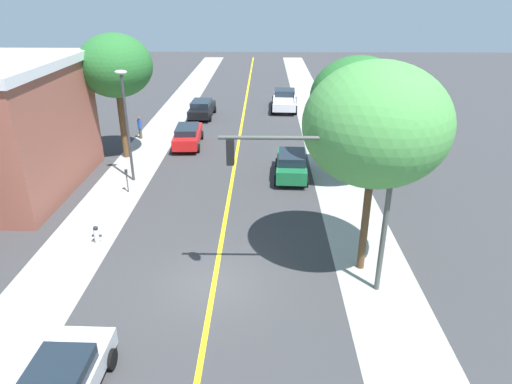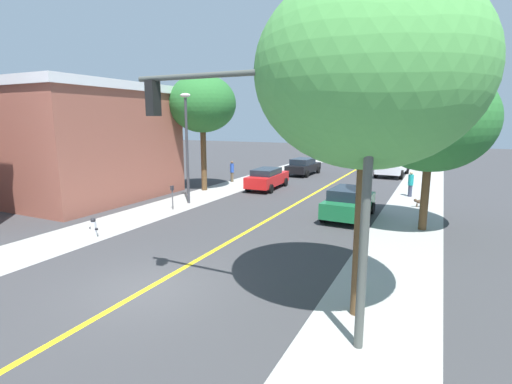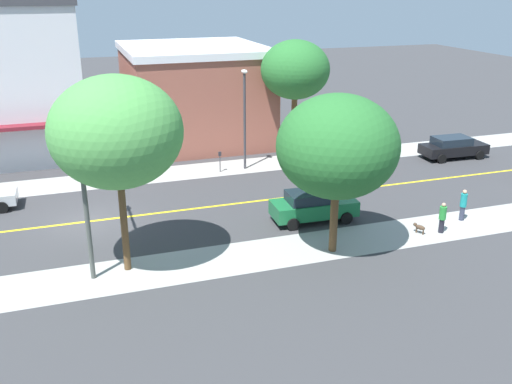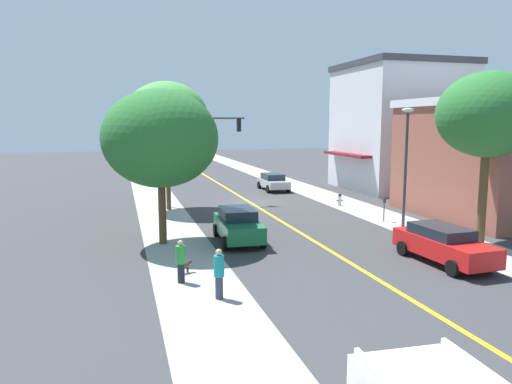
{
  "view_description": "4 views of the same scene",
  "coord_description": "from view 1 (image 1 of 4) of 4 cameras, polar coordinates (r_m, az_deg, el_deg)",
  "views": [
    {
      "loc": [
        1.94,
        -14.7,
        10.66
      ],
      "look_at": [
        1.53,
        6.47,
        1.05
      ],
      "focal_mm": 31.73,
      "sensor_mm": 36.0,
      "label": 1
    },
    {
      "loc": [
        7.66,
        -8.16,
        5.03
      ],
      "look_at": [
        0.62,
        6.28,
        1.96
      ],
      "focal_mm": 26.62,
      "sensor_mm": 36.0,
      "label": 2
    },
    {
      "loc": [
        29.0,
        -0.58,
        11.82
      ],
      "look_at": [
        2.6,
        8.31,
        1.57
      ],
      "focal_mm": 40.48,
      "sensor_mm": 36.0,
      "label": 3
    },
    {
      "loc": [
        9.0,
        33.55,
        5.73
      ],
      "look_at": [
        1.64,
        7.35,
        1.85
      ],
      "focal_mm": 34.03,
      "sensor_mm": 36.0,
      "label": 4
    }
  ],
  "objects": [
    {
      "name": "ground_plane",
      "position": [
        18.26,
        -5.31,
        -11.43
      ],
      "size": [
        140.0,
        140.0,
        0.0
      ],
      "primitive_type": "plane",
      "color": "#38383A"
    },
    {
      "name": "street_tree_right_corner",
      "position": [
        17.1,
        14.9,
        8.18
      ],
      "size": [
        5.37,
        5.37,
        8.41
      ],
      "color": "brown",
      "rests_on": "ground"
    },
    {
      "name": "pedestrian_green_shirt",
      "position": [
        33.14,
        9.97,
        6.78
      ],
      "size": [
        0.34,
        0.34,
        1.58
      ],
      "rotation": [
        0.0,
        0.0,
        3.01
      ],
      "color": "black",
      "rests_on": "ground"
    },
    {
      "name": "sidewalk_left",
      "position": [
        20.02,
        -24.46,
        -10.25
      ],
      "size": [
        3.13,
        126.0,
        0.01
      ],
      "primitive_type": "cube",
      "color": "#9E9E99",
      "rests_on": "ground"
    },
    {
      "name": "fire_hydrant",
      "position": [
        21.82,
        -19.46,
        -5.09
      ],
      "size": [
        0.44,
        0.24,
        0.86
      ],
      "color": "silver",
      "rests_on": "ground"
    },
    {
      "name": "red_sedan_left_curb",
      "position": [
        33.63,
        -8.6,
        7.1
      ],
      "size": [
        2.11,
        4.79,
        1.52
      ],
      "rotation": [
        0.0,
        0.0,
        1.62
      ],
      "color": "red",
      "rests_on": "ground"
    },
    {
      "name": "black_sedan_left_curb",
      "position": [
        41.34,
        -6.84,
        10.44
      ],
      "size": [
        2.18,
        4.69,
        1.52
      ],
      "rotation": [
        0.0,
        0.0,
        1.54
      ],
      "color": "black",
      "rests_on": "ground"
    },
    {
      "name": "street_tree_left_far",
      "position": [
        31.07,
        -17.31,
        14.91
      ],
      "size": [
        4.7,
        4.7,
        8.12
      ],
      "color": "brown",
      "rests_on": "ground"
    },
    {
      "name": "parking_meter",
      "position": [
        26.47,
        -15.99,
        1.79
      ],
      "size": [
        0.12,
        0.18,
        1.37
      ],
      "color": "#4C4C51",
      "rests_on": "ground"
    },
    {
      "name": "street_tree_left_near",
      "position": [
        26.37,
        12.76,
        11.45
      ],
      "size": [
        5.4,
        5.4,
        7.32
      ],
      "color": "brown",
      "rests_on": "ground"
    },
    {
      "name": "pedestrian_blue_shirt",
      "position": [
        36.04,
        -14.43,
        7.96
      ],
      "size": [
        0.31,
        0.31,
        1.72
      ],
      "rotation": [
        0.0,
        0.0,
        6.0
      ],
      "color": "brown",
      "rests_on": "ground"
    },
    {
      "name": "road_centerline_stripe",
      "position": [
        18.26,
        -5.31,
        -11.43
      ],
      "size": [
        0.2,
        126.0,
        0.0
      ],
      "primitive_type": "cube",
      "color": "yellow",
      "rests_on": "ground"
    },
    {
      "name": "pedestrian_teal_shirt",
      "position": [
        34.86,
        7.87,
        7.9
      ],
      "size": [
        0.34,
        0.34,
        1.68
      ],
      "rotation": [
        0.0,
        0.0,
        1.0
      ],
      "color": "#33384C",
      "rests_on": "ground"
    },
    {
      "name": "street_lamp",
      "position": [
        27.15,
        -16.08,
        9.34
      ],
      "size": [
        0.7,
        0.36,
        6.54
      ],
      "color": "#38383D",
      "rests_on": "ground"
    },
    {
      "name": "small_dog",
      "position": [
        32.23,
        9.71,
        5.35
      ],
      "size": [
        0.65,
        0.45,
        0.5
      ],
      "rotation": [
        0.0,
        0.0,
        3.6
      ],
      "color": "#4C3828",
      "rests_on": "ground"
    },
    {
      "name": "traffic_light_mast",
      "position": [
        15.99,
        10.03,
        1.03
      ],
      "size": [
        6.05,
        0.32,
        6.44
      ],
      "rotation": [
        0.0,
        0.0,
        3.14
      ],
      "color": "#474C47",
      "rests_on": "ground"
    },
    {
      "name": "sidewalk_right",
      "position": [
        18.72,
        15.3,
        -11.3
      ],
      "size": [
        3.13,
        126.0,
        0.01
      ],
      "primitive_type": "cube",
      "color": "#9E9E99",
      "rests_on": "ground"
    },
    {
      "name": "white_pickup_truck",
      "position": [
        44.06,
        3.6,
        11.52
      ],
      "size": [
        2.57,
        5.67,
        1.68
      ],
      "rotation": [
        0.0,
        0.0,
        1.53
      ],
      "color": "silver",
      "rests_on": "ground"
    },
    {
      "name": "green_sedan_right_curb",
      "position": [
        27.65,
        4.49,
        3.53
      ],
      "size": [
        2.15,
        4.48,
        1.61
      ],
      "rotation": [
        0.0,
        0.0,
        1.53
      ],
      "color": "#196638",
      "rests_on": "ground"
    }
  ]
}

